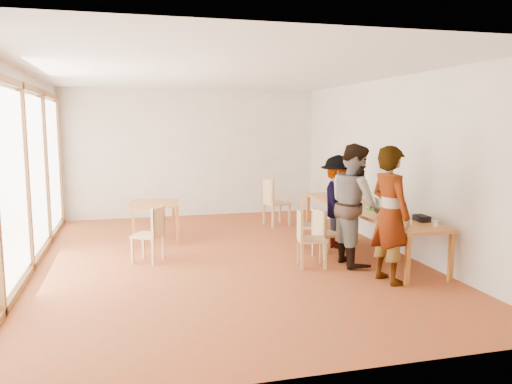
# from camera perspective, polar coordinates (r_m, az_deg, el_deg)

# --- Properties ---
(ground) EXTENTS (8.00, 8.00, 0.00)m
(ground) POSITION_cam_1_polar(r_m,az_deg,el_deg) (8.32, -3.65, -7.56)
(ground) COLOR brown
(ground) RESTS_ON ground
(wall_back) EXTENTS (6.00, 0.10, 3.00)m
(wall_back) POSITION_cam_1_polar(r_m,az_deg,el_deg) (11.99, -7.32, 4.41)
(wall_back) COLOR silver
(wall_back) RESTS_ON ground
(wall_front) EXTENTS (6.00, 0.10, 3.00)m
(wall_front) POSITION_cam_1_polar(r_m,az_deg,el_deg) (4.22, 6.44, -1.90)
(wall_front) COLOR silver
(wall_front) RESTS_ON ground
(wall_right) EXTENTS (0.10, 8.00, 3.00)m
(wall_right) POSITION_cam_1_polar(r_m,az_deg,el_deg) (9.10, 15.19, 3.11)
(wall_right) COLOR silver
(wall_right) RESTS_ON ground
(window_wall) EXTENTS (0.10, 8.00, 3.00)m
(window_wall) POSITION_cam_1_polar(r_m,az_deg,el_deg) (8.05, -24.94, 2.07)
(window_wall) COLOR white
(window_wall) RESTS_ON ground
(ceiling) EXTENTS (6.00, 8.00, 0.04)m
(ceiling) POSITION_cam_1_polar(r_m,az_deg,el_deg) (8.06, -3.84, 13.61)
(ceiling) COLOR white
(ceiling) RESTS_ON wall_back
(communal_table) EXTENTS (0.80, 4.00, 0.75)m
(communal_table) POSITION_cam_1_polar(r_m,az_deg,el_deg) (8.90, 12.42, -2.07)
(communal_table) COLOR #B27327
(communal_table) RESTS_ON ground
(side_table) EXTENTS (0.90, 0.90, 0.75)m
(side_table) POSITION_cam_1_polar(r_m,az_deg,el_deg) (9.50, -11.57, -1.62)
(side_table) COLOR #B27327
(side_table) RESTS_ON ground
(chair_near) EXTENTS (0.48, 0.48, 0.47)m
(chair_near) POSITION_cam_1_polar(r_m,az_deg,el_deg) (7.75, 5.71, -4.58)
(chair_near) COLOR tan
(chair_near) RESTS_ON ground
(chair_mid) EXTENTS (0.46, 0.46, 0.43)m
(chair_mid) POSITION_cam_1_polar(r_m,az_deg,el_deg) (8.32, 7.66, -4.10)
(chair_mid) COLOR tan
(chair_mid) RESTS_ON ground
(chair_far) EXTENTS (0.55, 0.55, 0.49)m
(chair_far) POSITION_cam_1_polar(r_m,az_deg,el_deg) (8.72, 5.87, -3.06)
(chair_far) COLOR tan
(chair_far) RESTS_ON ground
(chair_empty) EXTENTS (0.57, 0.57, 0.55)m
(chair_empty) POSITION_cam_1_polar(r_m,az_deg,el_deg) (10.77, 1.88, -0.58)
(chair_empty) COLOR tan
(chair_empty) RESTS_ON ground
(chair_spare) EXTENTS (0.57, 0.57, 0.48)m
(chair_spare) POSITION_cam_1_polar(r_m,az_deg,el_deg) (8.13, -11.70, -4.07)
(chair_spare) COLOR tan
(chair_spare) RESTS_ON ground
(person_near) EXTENTS (0.58, 0.77, 1.91)m
(person_near) POSITION_cam_1_polar(r_m,az_deg,el_deg) (7.15, 15.06, -2.51)
(person_near) COLOR gray
(person_near) RESTS_ON ground
(person_mid) EXTENTS (0.76, 0.95, 1.91)m
(person_mid) POSITION_cam_1_polar(r_m,az_deg,el_deg) (7.96, 11.23, -1.38)
(person_mid) COLOR gray
(person_mid) RESTS_ON ground
(person_far) EXTENTS (0.99, 1.22, 1.65)m
(person_far) POSITION_cam_1_polar(r_m,az_deg,el_deg) (9.01, 9.32, -1.07)
(person_far) COLOR gray
(person_far) RESTS_ON ground
(laptop_near) EXTENTS (0.24, 0.27, 0.21)m
(laptop_near) POSITION_cam_1_polar(r_m,az_deg,el_deg) (7.62, 16.54, -3.08)
(laptop_near) COLOR green
(laptop_near) RESTS_ON communal_table
(laptop_mid) EXTENTS (0.28, 0.31, 0.23)m
(laptop_mid) POSITION_cam_1_polar(r_m,az_deg,el_deg) (8.78, 13.45, -1.51)
(laptop_mid) COLOR green
(laptop_mid) RESTS_ON communal_table
(laptop_far) EXTENTS (0.25, 0.26, 0.19)m
(laptop_far) POSITION_cam_1_polar(r_m,az_deg,el_deg) (9.68, 9.70, -0.62)
(laptop_far) COLOR green
(laptop_far) RESTS_ON communal_table
(yellow_mug) EXTENTS (0.14, 0.14, 0.09)m
(yellow_mug) POSITION_cam_1_polar(r_m,az_deg,el_deg) (9.60, 11.61, -0.77)
(yellow_mug) COLOR gold
(yellow_mug) RESTS_ON communal_table
(green_bottle) EXTENTS (0.07, 0.07, 0.28)m
(green_bottle) POSITION_cam_1_polar(r_m,az_deg,el_deg) (8.67, 14.76, -1.16)
(green_bottle) COLOR #1D763A
(green_bottle) RESTS_ON communal_table
(clear_glass) EXTENTS (0.07, 0.07, 0.09)m
(clear_glass) POSITION_cam_1_polar(r_m,az_deg,el_deg) (7.54, 19.88, -3.43)
(clear_glass) COLOR silver
(clear_glass) RESTS_ON communal_table
(condiment_cup) EXTENTS (0.08, 0.08, 0.06)m
(condiment_cup) POSITION_cam_1_polar(r_m,az_deg,el_deg) (9.11, 11.93, -1.34)
(condiment_cup) COLOR white
(condiment_cup) RESTS_ON communal_table
(pink_phone) EXTENTS (0.05, 0.10, 0.01)m
(pink_phone) POSITION_cam_1_polar(r_m,az_deg,el_deg) (7.76, 15.00, -3.19)
(pink_phone) COLOR #F1566F
(pink_phone) RESTS_ON communal_table
(black_pouch) EXTENTS (0.16, 0.26, 0.09)m
(black_pouch) POSITION_cam_1_polar(r_m,az_deg,el_deg) (7.89, 18.40, -2.87)
(black_pouch) COLOR black
(black_pouch) RESTS_ON communal_table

